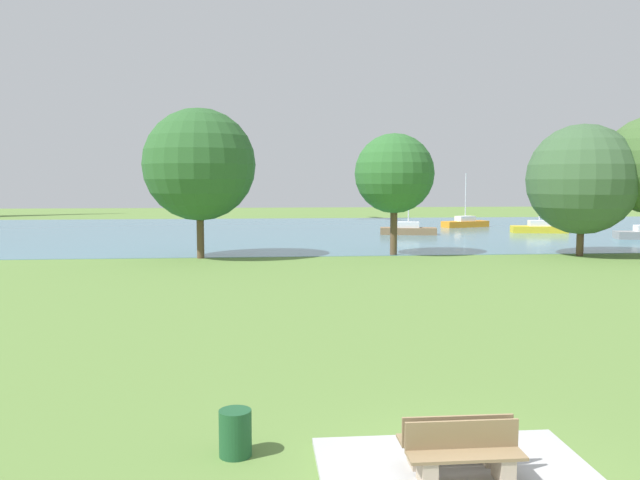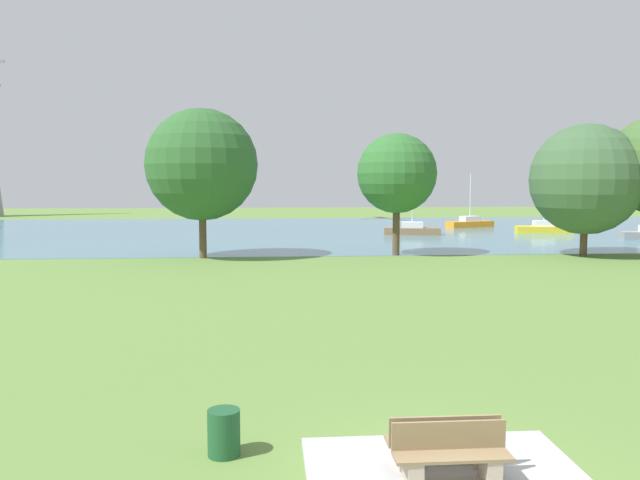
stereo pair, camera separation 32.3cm
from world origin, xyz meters
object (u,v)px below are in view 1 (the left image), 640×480
(bench_facing_water, at_px, (454,443))
(sailboat_orange, at_px, (465,223))
(tree_mid_shore, at_px, (394,174))
(tree_west_near, at_px, (582,179))
(sailboat_yellow, at_px, (539,228))
(tree_east_near, at_px, (199,165))
(litter_bin, at_px, (235,433))
(sailboat_brown, at_px, (408,230))
(bench_facing_inland, at_px, (465,457))

(bench_facing_water, height_order, sailboat_orange, sailboat_orange)
(tree_mid_shore, distance_m, tree_west_near, 11.58)
(bench_facing_water, xyz_separation_m, tree_west_near, (16.68, 28.70, 4.28))
(sailboat_yellow, relative_size, tree_east_near, 0.87)
(litter_bin, distance_m, sailboat_yellow, 51.55)
(sailboat_orange, distance_m, tree_east_near, 34.20)
(sailboat_yellow, distance_m, tree_east_near, 33.14)
(tree_east_near, distance_m, tree_mid_shore, 11.96)
(sailboat_brown, height_order, tree_mid_shore, tree_mid_shore)
(bench_facing_water, relative_size, tree_west_near, 0.22)
(sailboat_orange, height_order, sailboat_yellow, sailboat_yellow)
(sailboat_orange, bearing_deg, sailboat_brown, -132.75)
(bench_facing_water, distance_m, sailboat_orange, 56.10)
(litter_bin, relative_size, sailboat_yellow, 0.10)
(sailboat_brown, height_order, sailboat_yellow, sailboat_yellow)
(sailboat_brown, xyz_separation_m, tree_east_near, (-16.29, -15.50, 5.17))
(bench_facing_inland, bearing_deg, tree_mid_shore, 80.38)
(bench_facing_water, height_order, sailboat_yellow, sailboat_yellow)
(tree_mid_shore, bearing_deg, bench_facing_inland, -99.62)
(tree_east_near, bearing_deg, tree_mid_shore, 2.92)
(litter_bin, height_order, sailboat_orange, sailboat_orange)
(sailboat_brown, distance_m, tree_east_near, 23.07)
(tree_east_near, bearing_deg, sailboat_brown, 43.57)
(tree_east_near, height_order, tree_west_near, tree_east_near)
(bench_facing_inland, relative_size, tree_east_near, 0.20)
(bench_facing_inland, relative_size, sailboat_brown, 0.32)
(litter_bin, bearing_deg, tree_west_near, 53.92)
(bench_facing_water, height_order, litter_bin, bench_facing_water)
(bench_facing_water, bearing_deg, tree_west_near, 59.83)
(bench_facing_inland, distance_m, tree_east_near, 31.27)
(bench_facing_water, distance_m, tree_east_near, 30.75)
(bench_facing_water, relative_size, bench_facing_inland, 1.00)
(sailboat_orange, xyz_separation_m, tree_west_near, (-0.57, -24.68, 4.30))
(sailboat_brown, relative_size, tree_west_near, 0.68)
(bench_facing_water, relative_size, sailboat_orange, 0.34)
(bench_facing_inland, bearing_deg, litter_bin, 157.55)
(sailboat_yellow, bearing_deg, bench_facing_water, -115.23)
(bench_facing_water, xyz_separation_m, sailboat_yellow, (21.63, 45.91, 0.00))
(sailboat_brown, relative_size, tree_east_near, 0.62)
(sailboat_brown, bearing_deg, tree_mid_shore, -106.30)
(bench_facing_water, xyz_separation_m, tree_east_near, (-6.73, 29.56, 5.15))
(bench_facing_inland, xyz_separation_m, tree_east_near, (-6.73, 30.10, 5.15))
(sailboat_brown, bearing_deg, tree_west_near, -66.47)
(bench_facing_water, height_order, bench_facing_inland, same)
(bench_facing_water, height_order, tree_west_near, tree_west_near)
(sailboat_brown, height_order, tree_east_near, tree_east_near)
(bench_facing_water, xyz_separation_m, litter_bin, (-3.55, 0.93, -0.07))
(tree_east_near, bearing_deg, litter_bin, -83.66)
(bench_facing_water, xyz_separation_m, sailboat_orange, (17.26, 53.38, -0.02))
(sailboat_orange, relative_size, sailboat_yellow, 0.68)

